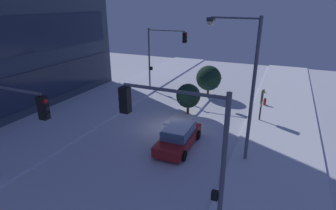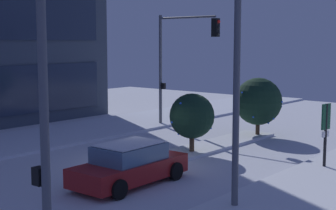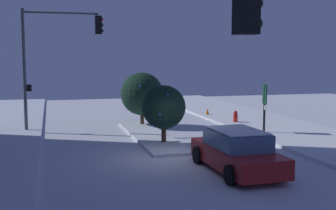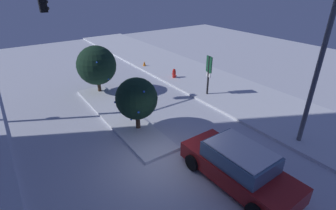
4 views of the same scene
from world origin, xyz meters
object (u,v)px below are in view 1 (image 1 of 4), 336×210
Objects in this scene: parking_info_sign at (261,102)px; decorated_tree_left_of_median at (188,96)px; traffic_light_corner_far_left at (7,119)px; fire_hydrant at (265,102)px; car_near at (179,137)px; traffic_light_corner_far_right at (163,50)px; decorated_tree_median at (209,78)px; traffic_light_corner_near_left at (182,141)px; construction_cone at (264,91)px; street_lamp_arched at (241,72)px.

decorated_tree_left_of_median reaches higher than parking_info_sign.
traffic_light_corner_far_left reaches higher than fire_hydrant.
fire_hydrant is at bearing -25.06° from car_near.
traffic_light_corner_far_right is at bearing 88.14° from fire_hydrant.
car_near is at bearing 52.08° from traffic_light_corner_far_left.
decorated_tree_median is at bearing 4.59° from traffic_light_corner_far_right.
traffic_light_corner_near_left is 21.17m from construction_cone.
decorated_tree_median is at bearing 4.66° from car_near.
car_near reaches higher than construction_cone.
decorated_tree_left_of_median is at bearing -38.31° from street_lamp_arched.
car_near is 0.70× the size of traffic_light_corner_far_right.
decorated_tree_left_of_median is at bearing 12.22° from car_near.
car_near is 1.47× the size of decorated_tree_median.
street_lamp_arched reaches higher than decorated_tree_median.
traffic_light_corner_near_left reaches higher than fire_hydrant.
traffic_light_corner_far_left is at bearing 160.62° from decorated_tree_left_of_median.
car_near is 11.11m from fire_hydrant.
fire_hydrant is 0.30× the size of decorated_tree_left_of_median.
decorated_tree_left_of_median reaches higher than car_near.
car_near is at bearing -67.75° from traffic_light_corner_near_left.
traffic_light_corner_near_left is 7.71× the size of fire_hydrant.
fire_hydrant reaches higher than construction_cone.
car_near is at bearing 156.11° from fire_hydrant.
street_lamp_arched is at bearing 90.90° from parking_info_sign.
fire_hydrant is 3.85m from construction_cone.
traffic_light_corner_near_left reaches higher than parking_info_sign.
traffic_light_corner_far_right is at bearing 28.60° from car_near.
street_lamp_arched is 14.72m from construction_cone.
decorated_tree_left_of_median is (-5.19, -4.74, -2.75)m from traffic_light_corner_far_right.
street_lamp_arched is 7.33m from parking_info_sign.
parking_info_sign is 0.95× the size of decorated_tree_left_of_median.
parking_info_sign reaches higher than car_near.
traffic_light_corner_far_right is 1.16× the size of traffic_light_corner_far_left.
decorated_tree_left_of_median is at bearing 70.62° from traffic_light_corner_far_left.
traffic_light_corner_far_right is 7.55m from decorated_tree_left_of_median.
street_lamp_arched is at bearing 174.60° from fire_hydrant.
construction_cone is (21.30, -9.82, -3.65)m from traffic_light_corner_far_left.
car_near reaches higher than fire_hydrant.
decorated_tree_left_of_median is (-5.58, 0.15, -0.17)m from decorated_tree_median.
parking_info_sign is at bearing 53.58° from traffic_light_corner_far_left.
traffic_light_corner_far_left is (-17.82, -0.30, -0.56)m from traffic_light_corner_far_right.
traffic_light_corner_far_right reaches higher than parking_info_sign.
fire_hydrant is at bearing -49.90° from decorated_tree_left_of_median.
traffic_light_corner_far_right is at bearing -38.76° from street_lamp_arched.
parking_info_sign is (6.25, -0.89, -3.72)m from street_lamp_arched.
traffic_light_corner_far_left is 0.68× the size of street_lamp_arched.
car_near is 1.76× the size of parking_info_sign.
car_near is 9.82m from traffic_light_corner_far_left.
decorated_tree_left_of_median is (12.62, -4.44, -2.19)m from traffic_light_corner_far_left.
traffic_light_corner_near_left is at bearing -161.54° from decorated_tree_left_of_median.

